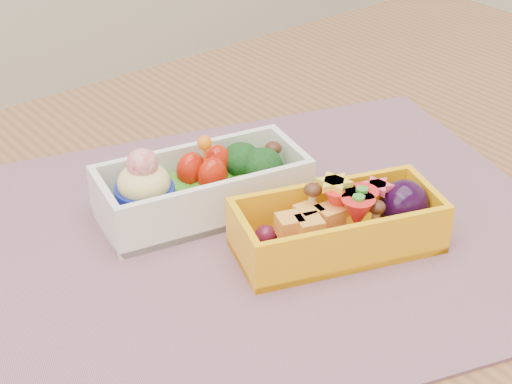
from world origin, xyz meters
TOP-DOWN VIEW (x-y plane):
  - table at (0.00, 0.00)m, footprint 1.20×0.80m
  - placemat at (-0.04, 0.04)m, footprint 0.61×0.53m
  - bento_white at (-0.05, 0.09)m, footprint 0.19×0.11m
  - bento_yellow at (0.01, -0.02)m, footprint 0.18×0.12m

SIDE VIEW (x-z plane):
  - table at x=0.00m, z-range 0.28..1.03m
  - placemat at x=-0.04m, z-range 0.75..0.75m
  - bento_yellow at x=0.01m, z-range 0.75..0.80m
  - bento_white at x=-0.05m, z-range 0.74..0.81m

